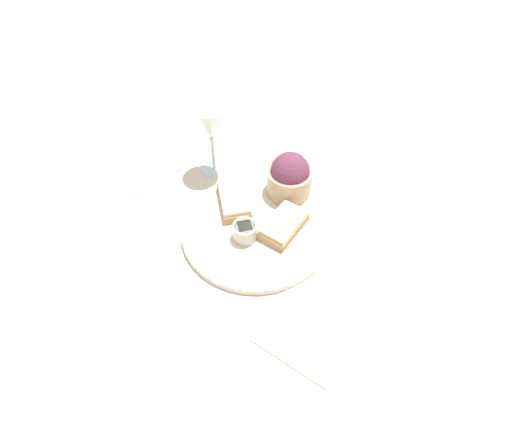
{
  "coord_description": "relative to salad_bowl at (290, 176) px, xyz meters",
  "views": [
    {
      "loc": [
        -0.49,
        -0.07,
        0.6
      ],
      "look_at": [
        0.0,
        0.0,
        0.03
      ],
      "focal_mm": 28.0,
      "sensor_mm": 36.0,
      "label": 1
    }
  ],
  "objects": [
    {
      "name": "cheese_toast_near",
      "position": [
        -0.1,
        0.0,
        -0.03
      ],
      "size": [
        0.11,
        0.1,
        0.03
      ],
      "color": "tan",
      "rests_on": "dinner_plate"
    },
    {
      "name": "sauce_ramekin",
      "position": [
        -0.13,
        0.07,
        -0.02
      ],
      "size": [
        0.05,
        0.05,
        0.03
      ],
      "color": "beige",
      "rests_on": "dinner_plate"
    },
    {
      "name": "dinner_plate",
      "position": [
        -0.1,
        0.05,
        -0.05
      ],
      "size": [
        0.29,
        0.29,
        0.01
      ],
      "color": "silver",
      "rests_on": "ground_plane"
    },
    {
      "name": "ground_plane",
      "position": [
        -0.1,
        0.05,
        -0.06
      ],
      "size": [
        4.0,
        4.0,
        0.0
      ],
      "primitive_type": "plane",
      "color": "beige"
    },
    {
      "name": "cheese_toast_far",
      "position": [
        -0.05,
        0.11,
        -0.03
      ],
      "size": [
        0.12,
        0.09,
        0.03
      ],
      "color": "tan",
      "rests_on": "dinner_plate"
    },
    {
      "name": "wine_glass",
      "position": [
        0.06,
        0.17,
        0.06
      ],
      "size": [
        0.08,
        0.08,
        0.16
      ],
      "color": "silver",
      "rests_on": "ground_plane"
    },
    {
      "name": "salad_bowl",
      "position": [
        0.0,
        0.0,
        0.0
      ],
      "size": [
        0.09,
        0.09,
        0.09
      ],
      "color": "tan",
      "rests_on": "dinner_plate"
    },
    {
      "name": "fork",
      "position": [
        -0.02,
        0.3,
        -0.05
      ],
      "size": [
        0.14,
        0.11,
        0.01
      ],
      "color": "silver",
      "rests_on": "ground_plane"
    },
    {
      "name": "napkin",
      "position": [
        -0.3,
        -0.06,
        -0.05
      ],
      "size": [
        0.19,
        0.19,
        0.01
      ],
      "color": "beige",
      "rests_on": "ground_plane"
    }
  ]
}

